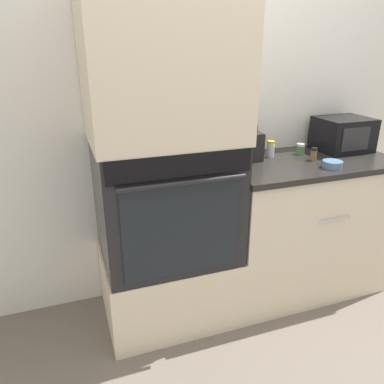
{
  "coord_description": "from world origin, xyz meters",
  "views": [
    {
      "loc": [
        -0.91,
        -1.61,
        1.61
      ],
      "look_at": [
        -0.26,
        0.21,
        0.85
      ],
      "focal_mm": 35.0,
      "sensor_mm": 36.0,
      "label": 1
    }
  ],
  "objects": [
    {
      "name": "ground_plane",
      "position": [
        0.0,
        0.0,
        0.0
      ],
      "size": [
        12.0,
        12.0,
        0.0
      ],
      "primitive_type": "plane",
      "color": "#6B6056"
    },
    {
      "name": "wall_back",
      "position": [
        0.0,
        0.63,
        1.25
      ],
      "size": [
        8.0,
        0.05,
        2.5
      ],
      "color": "silver",
      "rests_on": "ground_plane"
    },
    {
      "name": "oven_cabinet_base",
      "position": [
        -0.39,
        0.3,
        0.22
      ],
      "size": [
        0.78,
        0.6,
        0.43
      ],
      "color": "beige",
      "rests_on": "ground_plane"
    },
    {
      "name": "wall_oven",
      "position": [
        -0.39,
        0.3,
        0.78
      ],
      "size": [
        0.76,
        0.64,
        0.7
      ],
      "color": "black",
      "rests_on": "oven_cabinet_base"
    },
    {
      "name": "oven_cabinet_upper",
      "position": [
        -0.39,
        0.3,
        1.57
      ],
      "size": [
        0.78,
        0.6,
        0.87
      ],
      "color": "beige",
      "rests_on": "wall_oven"
    },
    {
      "name": "counter_unit",
      "position": [
        0.55,
        0.3,
        0.47
      ],
      "size": [
        1.12,
        0.63,
        0.93
      ],
      "color": "beige",
      "rests_on": "ground_plane"
    },
    {
      "name": "microwave",
      "position": [
        0.89,
        0.41,
        1.04
      ],
      "size": [
        0.34,
        0.29,
        0.22
      ],
      "color": "black",
      "rests_on": "counter_unit"
    },
    {
      "name": "knife_block",
      "position": [
        0.19,
        0.4,
        1.02
      ],
      "size": [
        0.12,
        0.13,
        0.22
      ],
      "color": "black",
      "rests_on": "counter_unit"
    },
    {
      "name": "bowl",
      "position": [
        0.57,
        0.1,
        0.95
      ],
      "size": [
        0.12,
        0.12,
        0.04
      ],
      "color": "#517599",
      "rests_on": "counter_unit"
    },
    {
      "name": "condiment_jar_near",
      "position": [
        0.57,
        0.42,
        0.96
      ],
      "size": [
        0.06,
        0.06,
        0.07
      ],
      "color": "#427047",
      "rests_on": "counter_unit"
    },
    {
      "name": "condiment_jar_mid",
      "position": [
        0.35,
        0.43,
        0.98
      ],
      "size": [
        0.05,
        0.05,
        0.1
      ],
      "color": "silver",
      "rests_on": "counter_unit"
    },
    {
      "name": "condiment_jar_far",
      "position": [
        0.56,
        0.27,
        0.97
      ],
      "size": [
        0.04,
        0.04,
        0.08
      ],
      "color": "brown",
      "rests_on": "counter_unit"
    }
  ]
}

